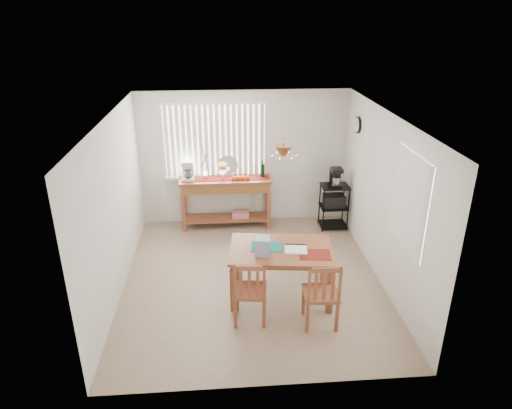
{
  "coord_description": "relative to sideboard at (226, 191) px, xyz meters",
  "views": [
    {
      "loc": [
        -0.43,
        -6.19,
        3.97
      ],
      "look_at": [
        0.1,
        0.55,
        1.05
      ],
      "focal_mm": 32.0,
      "sensor_mm": 36.0,
      "label": 1
    }
  ],
  "objects": [
    {
      "name": "dining_table",
      "position": [
        0.74,
        -2.45,
        -0.04
      ],
      "size": [
        1.57,
        1.1,
        0.79
      ],
      "color": "brown",
      "rests_on": "ground"
    },
    {
      "name": "sideboard",
      "position": [
        0.0,
        0.0,
        0.0
      ],
      "size": [
        1.74,
        0.49,
        0.98
      ],
      "color": "brown",
      "rests_on": "ground"
    },
    {
      "name": "cart_items",
      "position": [
        2.06,
        -0.24,
        0.3
      ],
      "size": [
        0.21,
        0.25,
        0.36
      ],
      "color": "black",
      "rests_on": "wire_cart"
    },
    {
      "name": "sideboard_items",
      "position": [
        -0.27,
        0.01,
        0.4
      ],
      "size": [
        1.66,
        0.42,
        0.75
      ],
      "color": "maroon",
      "rests_on": "sideboard"
    },
    {
      "name": "wire_cart",
      "position": [
        2.06,
        -0.25,
        -0.21
      ],
      "size": [
        0.52,
        0.41,
        0.88
      ],
      "color": "black",
      "rests_on": "ground"
    },
    {
      "name": "room_shell",
      "position": [
        0.36,
        -1.97,
        0.95
      ],
      "size": [
        4.2,
        4.7,
        2.7
      ],
      "color": "silver",
      "rests_on": "ground"
    },
    {
      "name": "chair_right",
      "position": [
        1.19,
        -3.19,
        -0.25
      ],
      "size": [
        0.48,
        0.48,
        0.99
      ],
      "color": "brown",
      "rests_on": "ground"
    },
    {
      "name": "chair_left",
      "position": [
        0.25,
        -3.04,
        -0.26
      ],
      "size": [
        0.49,
        0.49,
        0.96
      ],
      "color": "brown",
      "rests_on": "ground"
    },
    {
      "name": "table_items",
      "position": [
        0.58,
        -2.56,
        0.14
      ],
      "size": [
        1.13,
        0.65,
        0.25
      ],
      "color": "#15796F",
      "rests_on": "dining_table"
    },
    {
      "name": "ground",
      "position": [
        0.36,
        -1.98,
        -0.74
      ],
      "size": [
        4.0,
        4.5,
        0.01
      ],
      "primitive_type": "cube",
      "color": "tan"
    }
  ]
}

